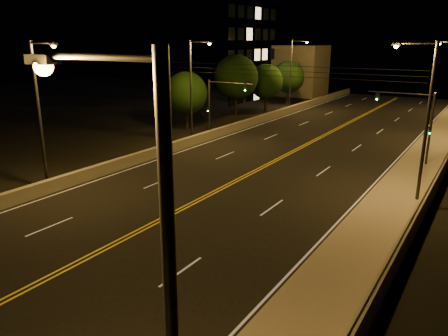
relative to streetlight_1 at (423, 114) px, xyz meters
The scene contains 20 objects.
road 13.73m from the streetlight_1, 156.89° to the right, with size 18.00×120.00×0.02m, color black.
sidewalk 7.38m from the streetlight_1, 98.51° to the right, with size 3.60×120.00×0.30m, color gray.
curb 7.85m from the streetlight_1, 117.90° to the right, with size 0.14×120.00×0.15m, color gray.
parapet_wall 6.94m from the streetlight_1, 79.49° to the right, with size 0.30×120.00×1.00m, color gray.
jersey_barrier 21.95m from the streetlight_1, 166.66° to the right, with size 0.45×120.00×0.91m, color gray.
distant_building_left 54.95m from the streetlight_1, 120.08° to the left, with size 8.00×8.00×8.82m, color gray.
parapet_rail 6.58m from the streetlight_1, 79.49° to the right, with size 0.06×0.06×120.00m, color black.
lane_markings 13.75m from the streetlight_1, 156.59° to the right, with size 17.32×116.00×0.00m.
streetlight_1 is the anchor object (origin of this frame).
streetlight_4 23.82m from the streetlight_1, 154.35° to the right, with size 2.55×0.28×9.76m.
streetlight_5 22.42m from the streetlight_1, 163.33° to the left, with size 2.55×0.28×9.76m.
streetlight_6 36.89m from the streetlight_1, 125.60° to the left, with size 2.55×0.28×9.76m.
traffic_signal_right 9.26m from the streetlight_1, 99.87° to the left, with size 5.11×0.31×5.94m.
traffic_signal_left 22.27m from the streetlight_1, 156.25° to the left, with size 5.11×0.31×5.94m.
overhead_wires 12.54m from the streetlight_1, 158.36° to the left, with size 22.00×0.03×0.83m.
building_tower 48.76m from the streetlight_1, 143.78° to the left, with size 24.00×15.00×25.07m.
tree_0 28.37m from the streetlight_1, 156.60° to the left, with size 4.76×4.76×6.46m.
tree_1 34.90m from the streetlight_1, 139.15° to the left, with size 5.85×5.85×7.93m.
tree_2 37.28m from the streetlight_1, 131.31° to the left, with size 4.85×4.85×6.57m.
tree_3 43.22m from the streetlight_1, 124.65° to the left, with size 4.94×4.94×6.70m.
Camera 1 is at (15.22, -2.96, 9.82)m, focal length 35.00 mm.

